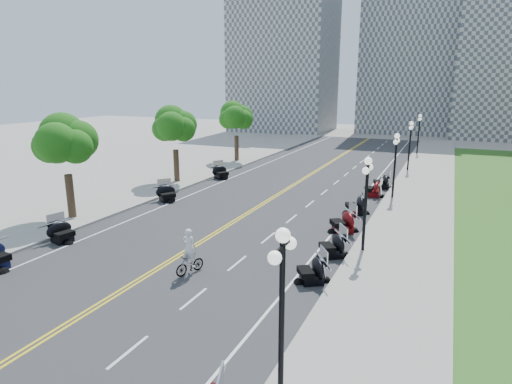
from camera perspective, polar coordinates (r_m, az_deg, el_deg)
The scene contains 45 objects.
ground at distance 23.06m, azimuth -9.71°, elevation -8.04°, with size 160.00×160.00×0.00m, color gray.
road at distance 31.36m, azimuth 0.51°, elevation -1.85°, with size 16.00×90.00×0.01m, color #333335.
centerline_yellow_a at distance 31.41m, azimuth 0.31°, elevation -1.81°, with size 0.12×90.00×0.00m, color yellow.
centerline_yellow_b at distance 31.31m, azimuth 0.71°, elevation -1.86°, with size 0.12×90.00×0.00m, color yellow.
edge_line_north at distance 29.47m, azimuth 11.98°, elevation -3.20°, with size 0.12×90.00×0.00m, color white.
edge_line_south at distance 34.36m, azimuth -9.30°, elevation -0.61°, with size 0.12×90.00×0.00m, color white.
lane_dash_4 at distance 15.70m, azimuth -16.66°, elevation -19.73°, with size 0.12×2.00×0.00m, color white.
lane_dash_5 at distance 18.42m, azimuth -8.32°, elevation -13.88°, with size 0.12×2.00×0.00m, color white.
lane_dash_6 at distance 21.54m, azimuth -2.52°, elevation -9.44°, with size 0.12×2.00×0.00m, color white.
lane_dash_7 at distance 24.91m, azimuth 1.66°, elevation -6.11°, with size 0.12×2.00×0.00m, color white.
lane_dash_8 at distance 28.45m, azimuth 4.78°, elevation -3.56°, with size 0.12×2.00×0.00m, color white.
lane_dash_9 at distance 32.09m, azimuth 7.19°, elevation -1.58°, with size 0.12×2.00×0.00m, color white.
lane_dash_10 at distance 35.82m, azimuth 9.10°, elevation 0.00°, with size 0.12×2.00×0.00m, color white.
lane_dash_11 at distance 39.59m, azimuth 10.65°, elevation 1.28°, with size 0.12×2.00×0.00m, color white.
lane_dash_12 at distance 43.41m, azimuth 11.93°, elevation 2.33°, with size 0.12×2.00×0.00m, color white.
lane_dash_13 at distance 47.25m, azimuth 13.01°, elevation 3.22°, with size 0.12×2.00×0.00m, color white.
lane_dash_14 at distance 51.12m, azimuth 13.92°, elevation 3.96°, with size 0.12×2.00×0.00m, color white.
lane_dash_15 at distance 55.01m, azimuth 14.71°, elevation 4.61°, with size 0.12×2.00×0.00m, color white.
lane_dash_16 at distance 58.92m, azimuth 15.39°, elevation 5.16°, with size 0.12×2.00×0.00m, color white.
lane_dash_17 at distance 62.83m, azimuth 15.99°, elevation 5.65°, with size 0.12×2.00×0.00m, color white.
lane_dash_18 at distance 66.76m, azimuth 16.52°, elevation 6.08°, with size 0.12×2.00×0.00m, color white.
lane_dash_19 at distance 70.69m, azimuth 16.99°, elevation 6.46°, with size 0.12×2.00×0.00m, color white.
sidewalk_north at distance 28.92m, azimuth 19.94°, elevation -3.95°, with size 5.00×90.00×0.15m, color #9E9991.
sidewalk_south at distance 36.73m, azimuth -14.65°, elevation 0.17°, with size 5.00×90.00×0.15m, color #9E9991.
distant_block_a at distance 85.24m, azimuth 3.75°, elevation 16.97°, with size 18.00×14.00×26.00m, color gray.
distant_block_b at distance 86.22m, azimuth 19.80°, elevation 17.51°, with size 16.00×12.00×30.00m, color gray.
street_lamp_1 at distance 11.86m, azimuth 3.44°, elevation -16.30°, with size 0.50×1.20×4.90m, color black, non-canonical shape.
street_lamp_2 at distance 22.69m, azimuth 14.38°, elevation -1.72°, with size 0.50×1.20×4.90m, color black, non-canonical shape.
street_lamp_3 at distance 34.31m, azimuth 18.00°, elevation 3.29°, with size 0.50×1.20×4.90m, color black, non-canonical shape.
street_lamp_4 at distance 46.12m, azimuth 19.79°, elevation 5.75°, with size 0.50×1.20×4.90m, color black, non-canonical shape.
street_lamp_5 at distance 58.01m, azimuth 20.85°, elevation 7.20°, with size 0.50×1.20×4.90m, color black, non-canonical shape.
tree_2 at distance 29.85m, azimuth -24.10°, elevation 5.43°, with size 4.80×4.80×9.20m, color #235619, non-canonical shape.
tree_3 at distance 38.80m, azimuth -10.78°, elevation 8.11°, with size 4.80×4.80×9.20m, color #235619, non-canonical shape.
tree_4 at distance 49.07m, azimuth -2.64°, elevation 9.53°, with size 4.80×4.80×9.20m, color #235619, non-canonical shape.
motorcycle_n_5 at distance 19.49m, azimuth 7.46°, elevation -10.15°, with size 1.83×1.83×1.28m, color black, non-canonical shape.
motorcycle_n_6 at distance 22.43m, azimuth 10.21°, elevation -6.90°, with size 1.88×1.88×1.32m, color black, non-canonical shape.
motorcycle_n_7 at distance 26.14m, azimuth 11.52°, elevation -3.78°, with size 2.06×2.06×1.44m, color #590A0C, non-canonical shape.
motorcycle_n_8 at distance 30.04m, azimuth 13.17°, elevation -1.57°, with size 2.00×2.00×1.40m, color black, non-canonical shape.
motorcycle_n_9 at distance 35.06m, azimuth 15.33°, elevation 0.57°, with size 2.07×2.07×1.45m, color #590A0C, non-canonical shape.
motorcycle_n_10 at distance 38.03m, azimuth 16.41°, elevation 1.45°, with size 1.93×1.93×1.35m, color black, non-canonical shape.
motorcycle_s_5 at distance 26.43m, azimuth -24.49°, elevation -4.76°, with size 1.85×1.85×1.29m, color black, non-canonical shape.
motorcycle_s_7 at distance 33.15m, azimuth -11.81°, elevation -0.08°, with size 1.92×1.92×1.34m, color black, non-canonical shape.
motorcycle_s_9 at distance 40.46m, azimuth -4.70°, elevation 2.72°, with size 1.95×1.95×1.36m, color black, non-canonical shape.
bicycle at distance 20.47m, azimuth -8.81°, elevation -9.48°, with size 0.45×1.58×0.95m, color #A51414.
cyclist_rider at distance 19.96m, azimuth -8.96°, elevation -5.76°, with size 0.68×0.45×1.87m, color white.
Camera 1 is at (12.20, -17.59, 8.59)m, focal length 30.00 mm.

